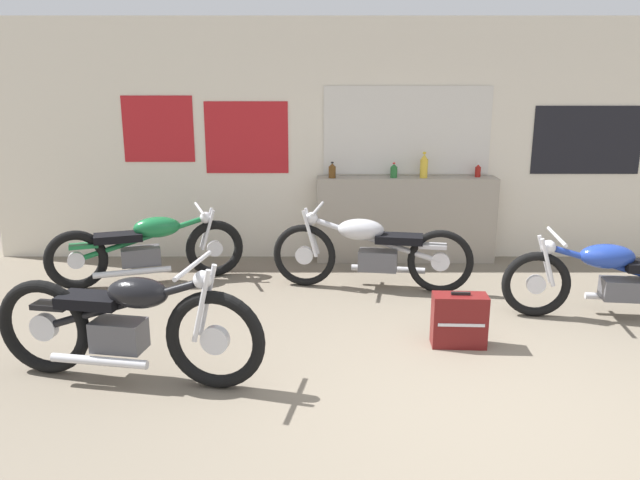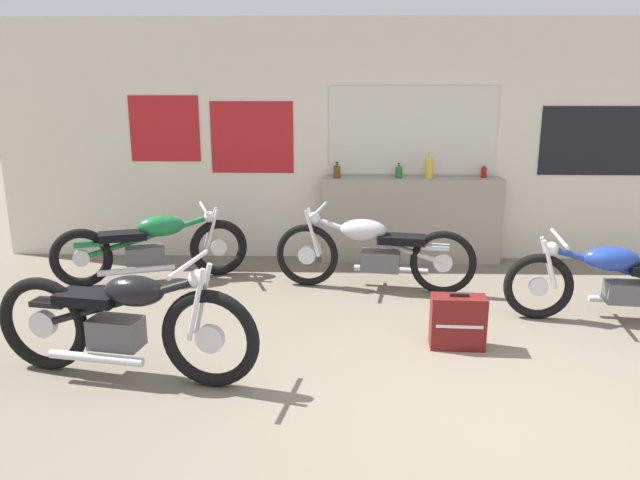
% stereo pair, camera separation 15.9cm
% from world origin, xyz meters
% --- Properties ---
extents(ground_plane, '(24.00, 24.00, 0.00)m').
position_xyz_m(ground_plane, '(0.00, 0.00, 0.00)').
color(ground_plane, '#706656').
extents(wall_back, '(10.00, 0.07, 2.80)m').
position_xyz_m(wall_back, '(-0.00, 3.76, 1.40)').
color(wall_back, beige).
rests_on(wall_back, ground_plane).
extents(sill_counter, '(2.10, 0.28, 1.00)m').
position_xyz_m(sill_counter, '(-0.09, 3.58, 0.50)').
color(sill_counter, gray).
rests_on(sill_counter, ground_plane).
extents(bottle_leftmost, '(0.08, 0.08, 0.19)m').
position_xyz_m(bottle_leftmost, '(-0.97, 3.55, 1.09)').
color(bottle_leftmost, '#5B3814').
rests_on(bottle_leftmost, sill_counter).
extents(bottle_left_center, '(0.08, 0.08, 0.18)m').
position_xyz_m(bottle_left_center, '(-0.25, 3.57, 1.08)').
color(bottle_left_center, '#23662D').
rests_on(bottle_left_center, sill_counter).
extents(bottle_center, '(0.09, 0.09, 0.30)m').
position_xyz_m(bottle_center, '(0.09, 3.56, 1.14)').
color(bottle_center, gold).
rests_on(bottle_center, sill_counter).
extents(bottle_right_center, '(0.07, 0.07, 0.16)m').
position_xyz_m(bottle_right_center, '(0.74, 3.62, 1.07)').
color(bottle_right_center, maroon).
rests_on(bottle_right_center, sill_counter).
extents(motorcycle_silver, '(2.05, 0.64, 0.85)m').
position_xyz_m(motorcycle_silver, '(-0.58, 2.54, 0.42)').
color(motorcycle_silver, black).
rests_on(motorcycle_silver, ground_plane).
extents(motorcycle_blue, '(2.01, 0.64, 0.78)m').
position_xyz_m(motorcycle_blue, '(1.56, 1.70, 0.39)').
color(motorcycle_blue, black).
rests_on(motorcycle_blue, ground_plane).
extents(motorcycle_green, '(1.98, 0.86, 0.78)m').
position_xyz_m(motorcycle_green, '(-2.94, 2.75, 0.39)').
color(motorcycle_green, black).
rests_on(motorcycle_green, ground_plane).
extents(motorcycle_black, '(2.02, 0.64, 0.92)m').
position_xyz_m(motorcycle_black, '(-2.49, 0.53, 0.43)').
color(motorcycle_black, black).
rests_on(motorcycle_black, ground_plane).
extents(hard_case_darkred, '(0.45, 0.23, 0.46)m').
position_xyz_m(hard_case_darkred, '(0.03, 1.13, 0.22)').
color(hard_case_darkred, maroon).
rests_on(hard_case_darkred, ground_plane).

